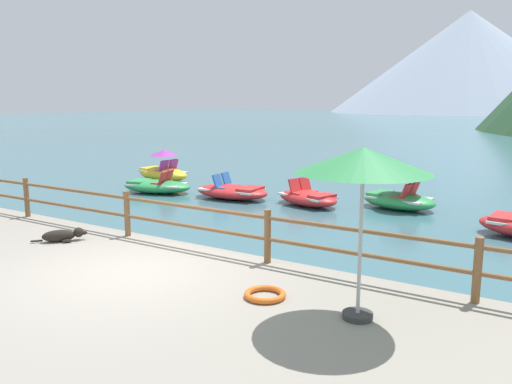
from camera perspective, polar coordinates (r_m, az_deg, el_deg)
The scene contains 12 objects.
ground_plane at distance 46.40m, azimuth 24.37°, elevation 5.37°, with size 200.00×200.00×0.00m, color #3D6B75.
promenade_dock at distance 7.73m, azimuth -25.43°, elevation -13.79°, with size 28.00×8.00×0.40m, color gray.
dock_railing at distance 9.87m, azimuth -7.25°, elevation -2.99°, with size 23.92×0.12×0.95m.
beach_umbrella at distance 6.48m, azimuth 11.84°, elevation 3.19°, with size 1.70×1.70×2.24m.
dog_resting at distance 11.06m, azimuth -20.71°, elevation -4.53°, with size 0.76×0.85×0.26m.
life_ring at distance 7.55m, azimuth 1.01°, elevation -11.31°, with size 0.61×0.61×0.09m, color orange.
pedal_boat_1 at distance 18.26m, azimuth -10.99°, elevation 0.68°, with size 2.72×1.85×0.81m.
pedal_boat_2 at distance 16.87m, azimuth -2.66°, elevation 0.09°, with size 2.64×1.48×0.81m.
pedal_boat_3 at distance 15.84m, azimuth 15.62°, elevation -0.36°, with size 2.42×1.68×1.21m.
pedal_boat_4 at distance 20.90m, azimuth -10.31°, elevation 2.34°, with size 2.65×1.51×1.25m.
pedal_boat_6 at distance 15.84m, azimuth 5.78°, elevation -0.62°, with size 2.42×1.75×0.81m.
distant_peak at distance 140.42m, azimuth 22.42°, elevation 13.21°, with size 66.11×66.11×24.56m, color #93A3B7.
Camera 1 is at (6.09, -5.88, 3.22)m, focal length 36.00 mm.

